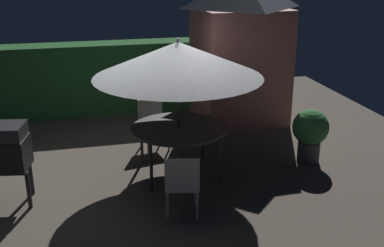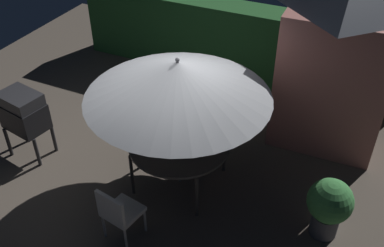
% 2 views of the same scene
% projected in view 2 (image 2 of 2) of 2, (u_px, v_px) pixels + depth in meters
% --- Properties ---
extents(ground_plane, '(11.00, 11.00, 0.00)m').
position_uv_depth(ground_plane, '(155.00, 170.00, 7.29)').
color(ground_plane, brown).
extents(hedge_backdrop, '(6.85, 0.71, 1.57)m').
position_uv_depth(hedge_backdrop, '(233.00, 41.00, 9.37)').
color(hedge_backdrop, '#28602D').
rests_on(hedge_backdrop, ground).
extents(garden_shed, '(1.89, 1.81, 3.08)m').
position_uv_depth(garden_shed, '(339.00, 54.00, 7.25)').
color(garden_shed, '#B26B60').
rests_on(garden_shed, ground).
extents(patio_table, '(1.53, 1.53, 0.80)m').
position_uv_depth(patio_table, '(179.00, 145.00, 6.65)').
color(patio_table, '#47423D').
rests_on(patio_table, ground).
extents(patio_umbrella, '(2.63, 2.63, 2.22)m').
position_uv_depth(patio_umbrella, '(178.00, 80.00, 5.96)').
color(patio_umbrella, '#4C4C51').
rests_on(patio_umbrella, ground).
extents(bbq_grill, '(0.78, 0.62, 1.20)m').
position_uv_depth(bbq_grill, '(23.00, 112.00, 7.16)').
color(bbq_grill, black).
rests_on(bbq_grill, ground).
extents(chair_near_shed, '(0.54, 0.54, 0.90)m').
position_uv_depth(chair_near_shed, '(118.00, 212.00, 5.88)').
color(chair_near_shed, silver).
rests_on(chair_near_shed, ground).
extents(chair_far_side, '(0.54, 0.54, 0.90)m').
position_uv_depth(chair_far_side, '(198.00, 112.00, 7.74)').
color(chair_far_side, silver).
rests_on(chair_far_side, ground).
extents(potted_plant_by_shed, '(0.62, 0.62, 0.94)m').
position_uv_depth(potted_plant_by_shed, '(329.00, 205.00, 5.94)').
color(potted_plant_by_shed, '#4C4C51').
rests_on(potted_plant_by_shed, ground).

